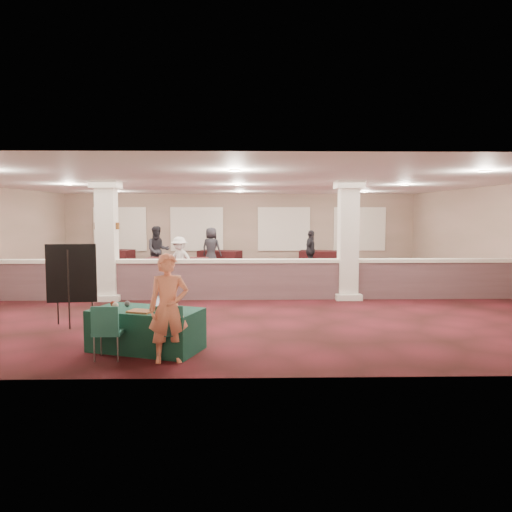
{
  "coord_description": "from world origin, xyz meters",
  "views": [
    {
      "loc": [
        0.2,
        -14.95,
        2.36
      ],
      "look_at": [
        0.49,
        -2.0,
        1.23
      ],
      "focal_mm": 35.0,
      "sensor_mm": 36.0,
      "label": 1
    }
  ],
  "objects_px": {
    "far_table_front_center": "(184,268)",
    "far_table_back_right": "(321,259)",
    "woman": "(169,308)",
    "easel_board": "(71,274)",
    "attendee_c": "(311,251)",
    "attendee_a": "(158,250)",
    "conf_chair_side": "(107,328)",
    "attendee_b": "(180,260)",
    "attendee_d": "(211,248)",
    "far_table_back_center": "(220,259)",
    "far_table_front_right": "(308,269)",
    "near_table": "(146,330)",
    "far_table_back_left": "(111,259)",
    "conf_chair_main": "(170,327)",
    "far_table_front_left": "(170,268)"
  },
  "relations": [
    {
      "from": "attendee_a",
      "to": "attendee_b",
      "type": "bearing_deg",
      "value": -80.28
    },
    {
      "from": "attendee_b",
      "to": "attendee_d",
      "type": "bearing_deg",
      "value": 100.35
    },
    {
      "from": "easel_board",
      "to": "attendee_d",
      "type": "height_order",
      "value": "attendee_d"
    },
    {
      "from": "far_table_back_center",
      "to": "attendee_d",
      "type": "bearing_deg",
      "value": -112.37
    },
    {
      "from": "far_table_back_center",
      "to": "attendee_a",
      "type": "height_order",
      "value": "attendee_a"
    },
    {
      "from": "conf_chair_main",
      "to": "far_table_front_right",
      "type": "xyz_separation_m",
      "value": [
        3.5,
        10.08,
        -0.2
      ]
    },
    {
      "from": "far_table_back_right",
      "to": "attendee_a",
      "type": "bearing_deg",
      "value": -160.32
    },
    {
      "from": "far_table_front_right",
      "to": "far_table_back_center",
      "type": "xyz_separation_m",
      "value": [
        -3.38,
        3.5,
        0.03
      ]
    },
    {
      "from": "near_table",
      "to": "conf_chair_side",
      "type": "xyz_separation_m",
      "value": [
        -0.5,
        -0.58,
        0.17
      ]
    },
    {
      "from": "far_table_back_center",
      "to": "attendee_b",
      "type": "distance_m",
      "value": 4.86
    },
    {
      "from": "conf_chair_side",
      "to": "far_table_front_center",
      "type": "relative_size",
      "value": 0.51
    },
    {
      "from": "far_table_front_right",
      "to": "far_table_back_right",
      "type": "height_order",
      "value": "far_table_back_right"
    },
    {
      "from": "conf_chair_side",
      "to": "far_table_back_right",
      "type": "relative_size",
      "value": 0.51
    },
    {
      "from": "far_table_back_left",
      "to": "far_table_back_center",
      "type": "xyz_separation_m",
      "value": [
        4.69,
        0.0,
        -0.02
      ]
    },
    {
      "from": "attendee_d",
      "to": "woman",
      "type": "bearing_deg",
      "value": 114.9
    },
    {
      "from": "attendee_c",
      "to": "attendee_d",
      "type": "height_order",
      "value": "attendee_d"
    },
    {
      "from": "easel_board",
      "to": "attendee_c",
      "type": "bearing_deg",
      "value": 51.84
    },
    {
      "from": "near_table",
      "to": "attendee_c",
      "type": "relative_size",
      "value": 1.12
    },
    {
      "from": "far_table_back_left",
      "to": "attendee_a",
      "type": "xyz_separation_m",
      "value": [
        2.46,
        -2.5,
        0.54
      ]
    },
    {
      "from": "near_table",
      "to": "attendee_b",
      "type": "relative_size",
      "value": 1.19
    },
    {
      "from": "easel_board",
      "to": "attendee_c",
      "type": "relative_size",
      "value": 1.04
    },
    {
      "from": "attendee_a",
      "to": "attendee_c",
      "type": "height_order",
      "value": "attendee_a"
    },
    {
      "from": "far_table_front_center",
      "to": "woman",
      "type": "bearing_deg",
      "value": -84.4
    },
    {
      "from": "easel_board",
      "to": "attendee_a",
      "type": "distance_m",
      "value": 8.65
    },
    {
      "from": "far_table_back_center",
      "to": "attendee_a",
      "type": "distance_m",
      "value": 3.39
    },
    {
      "from": "conf_chair_side",
      "to": "far_table_back_left",
      "type": "xyz_separation_m",
      "value": [
        -3.57,
        13.58,
        -0.15
      ]
    },
    {
      "from": "near_table",
      "to": "attendee_b",
      "type": "height_order",
      "value": "attendee_b"
    },
    {
      "from": "conf_chair_main",
      "to": "far_table_back_center",
      "type": "bearing_deg",
      "value": 87.44
    },
    {
      "from": "near_table",
      "to": "far_table_back_right",
      "type": "relative_size",
      "value": 1.05
    },
    {
      "from": "attendee_a",
      "to": "conf_chair_side",
      "type": "bearing_deg",
      "value": -101.14
    },
    {
      "from": "near_table",
      "to": "far_table_back_right",
      "type": "bearing_deg",
      "value": 88.25
    },
    {
      "from": "attendee_c",
      "to": "attendee_a",
      "type": "bearing_deg",
      "value": 123.83
    },
    {
      "from": "far_table_front_center",
      "to": "far_table_back_right",
      "type": "relative_size",
      "value": 1.0
    },
    {
      "from": "attendee_c",
      "to": "far_table_front_right",
      "type": "bearing_deg",
      "value": -165.13
    },
    {
      "from": "attendee_c",
      "to": "far_table_back_center",
      "type": "bearing_deg",
      "value": 92.11
    },
    {
      "from": "easel_board",
      "to": "far_table_back_center",
      "type": "height_order",
      "value": "easel_board"
    },
    {
      "from": "far_table_front_left",
      "to": "far_table_front_center",
      "type": "bearing_deg",
      "value": 0.0
    },
    {
      "from": "woman",
      "to": "easel_board",
      "type": "bearing_deg",
      "value": 121.72
    },
    {
      "from": "far_table_front_left",
      "to": "attendee_a",
      "type": "distance_m",
      "value": 1.3
    },
    {
      "from": "near_table",
      "to": "far_table_back_center",
      "type": "relative_size",
      "value": 1.04
    },
    {
      "from": "easel_board",
      "to": "attendee_a",
      "type": "height_order",
      "value": "attendee_a"
    },
    {
      "from": "far_table_front_left",
      "to": "easel_board",
      "type": "bearing_deg",
      "value": -96.61
    },
    {
      "from": "woman",
      "to": "far_table_front_right",
      "type": "height_order",
      "value": "woman"
    },
    {
      "from": "far_table_back_right",
      "to": "attendee_c",
      "type": "bearing_deg",
      "value": -113.6
    },
    {
      "from": "far_table_back_left",
      "to": "far_table_back_center",
      "type": "distance_m",
      "value": 4.69
    },
    {
      "from": "attendee_b",
      "to": "conf_chair_side",
      "type": "bearing_deg",
      "value": -68.14
    },
    {
      "from": "near_table",
      "to": "far_table_back_left",
      "type": "bearing_deg",
      "value": 126.75
    },
    {
      "from": "conf_chair_main",
      "to": "conf_chair_side",
      "type": "distance_m",
      "value": 1.0
    },
    {
      "from": "far_table_front_center",
      "to": "attendee_c",
      "type": "height_order",
      "value": "attendee_c"
    },
    {
      "from": "far_table_front_center",
      "to": "far_table_back_left",
      "type": "height_order",
      "value": "far_table_back_left"
    }
  ]
}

